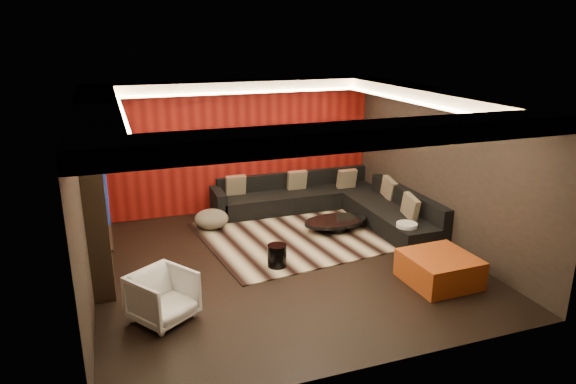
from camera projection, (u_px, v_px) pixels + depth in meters
name	position (u px, v px, depth m)	size (l,w,h in m)	color
floor	(283.00, 264.00, 8.66)	(6.00, 6.00, 0.02)	black
ceiling	(283.00, 95.00, 7.82)	(6.00, 6.00, 0.02)	silver
wall_back	(237.00, 146.00, 10.95)	(6.00, 0.02, 2.80)	black
wall_left	(83.00, 204.00, 7.28)	(0.02, 6.00, 2.80)	black
wall_right	(441.00, 168.00, 9.21)	(0.02, 6.00, 2.80)	black
red_feature_wall	(237.00, 146.00, 10.91)	(5.98, 0.05, 2.78)	#6B0C0A
soffit_back	(239.00, 86.00, 10.29)	(6.00, 0.60, 0.22)	silver
soffit_front	(366.00, 135.00, 5.43)	(6.00, 0.60, 0.22)	silver
soffit_left	(96.00, 112.00, 6.99)	(0.60, 4.80, 0.22)	silver
soffit_right	(432.00, 96.00, 8.73)	(0.60, 4.80, 0.22)	silver
cove_back	(243.00, 93.00, 10.01)	(4.80, 0.08, 0.04)	#FFD899
cove_front	(351.00, 137.00, 5.76)	(4.80, 0.08, 0.04)	#FFD899
cove_left	(123.00, 117.00, 7.13)	(0.08, 4.80, 0.04)	#FFD899
cove_right	(415.00, 102.00, 8.64)	(0.08, 4.80, 0.04)	#FFD899
tv_surround	(97.00, 209.00, 7.96)	(0.30, 2.00, 2.20)	black
tv_screen	(106.00, 187.00, 7.90)	(0.04, 1.30, 0.80)	black
tv_shelf	(111.00, 232.00, 8.13)	(0.04, 1.60, 0.04)	black
rug	(309.00, 232.00, 9.98)	(4.00, 3.00, 0.02)	#C2B18E
coffee_table	(335.00, 225.00, 10.02)	(1.28, 1.28, 0.21)	black
drum_stool	(277.00, 256.00, 8.45)	(0.32, 0.32, 0.38)	black
striped_pouf	(211.00, 219.00, 10.11)	(0.67, 0.67, 0.37)	#BBAE91
white_side_table	(406.00, 235.00, 9.22)	(0.37, 0.37, 0.47)	silver
orange_ottoman	(439.00, 269.00, 7.94)	(1.01, 1.01, 0.45)	#AC5816
armchair	(163.00, 297.00, 6.86)	(0.74, 0.76, 0.69)	silver
sectional_sofa	(332.00, 204.00, 10.82)	(3.65, 3.50, 0.75)	black
throw_pillows	(333.00, 187.00, 10.75)	(3.22, 2.82, 0.50)	beige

